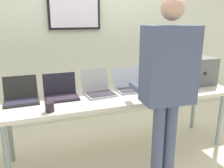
% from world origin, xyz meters
% --- Properties ---
extents(ground, '(8.00, 8.00, 0.04)m').
position_xyz_m(ground, '(0.00, 0.00, -0.02)').
color(ground, beige).
extents(back_wall, '(8.00, 0.11, 2.65)m').
position_xyz_m(back_wall, '(-0.01, 1.13, 1.33)').
color(back_wall, silver).
rests_on(back_wall, ground).
extents(workbench, '(2.62, 0.70, 0.73)m').
position_xyz_m(workbench, '(0.00, 0.00, 0.68)').
color(workbench, beige).
rests_on(workbench, ground).
extents(equipment_box, '(0.43, 0.39, 0.34)m').
position_xyz_m(equipment_box, '(1.04, 0.10, 0.90)').
color(equipment_box, '#5C605D').
rests_on(equipment_box, workbench).
extents(laptop_station_0, '(0.34, 0.33, 0.24)m').
position_xyz_m(laptop_station_0, '(-1.05, 0.13, 0.78)').
color(laptop_station_0, '#272724').
rests_on(laptop_station_0, workbench).
extents(laptop_station_1, '(0.34, 0.27, 0.25)m').
position_xyz_m(laptop_station_1, '(-0.66, 0.11, 0.79)').
color(laptop_station_1, black).
rests_on(laptop_station_1, workbench).
extents(laptop_station_2, '(0.34, 0.36, 0.27)m').
position_xyz_m(laptop_station_2, '(-0.25, 0.10, 0.79)').
color(laptop_station_2, '#B1B3B3').
rests_on(laptop_station_2, workbench).
extents(laptop_station_3, '(0.39, 0.38, 0.24)m').
position_xyz_m(laptop_station_3, '(0.17, 0.13, 0.78)').
color(laptop_station_3, '#ACB3BC').
rests_on(laptop_station_3, workbench).
extents(laptop_station_4, '(0.32, 0.32, 0.23)m').
position_xyz_m(laptop_station_4, '(0.58, 0.11, 0.78)').
color(laptop_station_4, black).
rests_on(laptop_station_4, workbench).
extents(person, '(0.47, 0.61, 1.71)m').
position_xyz_m(person, '(0.17, -0.62, 1.04)').
color(person, '#47526E').
rests_on(person, ground).
extents(coffee_mug, '(0.08, 0.08, 0.09)m').
position_xyz_m(coffee_mug, '(-0.81, -0.25, 0.77)').
color(coffee_mug, '#282028').
rests_on(coffee_mug, workbench).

